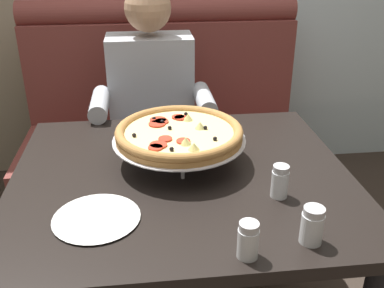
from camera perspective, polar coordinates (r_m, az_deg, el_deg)
The scene contains 8 objects.
booth_bench at distance 2.46m, azimuth -3.39°, elevation 0.30°, with size 1.50×0.78×1.13m.
dining_table at distance 1.50m, azimuth -1.28°, elevation -6.76°, with size 1.11×0.98×0.74m.
diner_main at distance 2.09m, azimuth -5.13°, elevation 4.79°, with size 0.54×0.64×1.27m.
pizza at distance 1.49m, azimuth -1.82°, elevation 1.32°, with size 0.45×0.45×0.14m.
shaker_parmesan at distance 1.10m, azimuth 7.22°, elevation -12.46°, with size 0.05×0.05×0.10m.
shaker_oregano at distance 1.18m, azimuth 15.18°, elevation -10.36°, with size 0.06×0.06×0.10m.
shaker_pepper_flakes at distance 1.34m, azimuth 11.23°, elevation -5.01°, with size 0.05×0.05×0.10m.
plate_near_left at distance 1.26m, azimuth -12.22°, elevation -9.06°, with size 0.24×0.24×0.02m.
Camera 1 is at (-0.12, -1.26, 1.46)m, focal length 41.43 mm.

